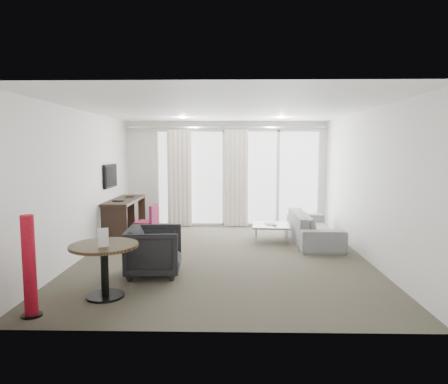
{
  "coord_description": "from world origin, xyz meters",
  "views": [
    {
      "loc": [
        0.16,
        -7.02,
        1.92
      ],
      "look_at": [
        0.0,
        0.6,
        1.1
      ],
      "focal_mm": 32.0,
      "sensor_mm": 36.0,
      "label": 1
    }
  ],
  "objects_px": {
    "sofa": "(314,227)",
    "rattan_chair_a": "(263,202)",
    "tub_armchair": "(154,251)",
    "desk_chair": "(146,224)",
    "rattan_chair_b": "(306,202)",
    "round_table": "(105,271)",
    "red_lamp": "(29,266)",
    "coffee_table": "(271,233)",
    "desk": "(125,218)"
  },
  "relations": [
    {
      "from": "coffee_table",
      "to": "rattan_chair_a",
      "type": "relative_size",
      "value": 0.95
    },
    {
      "from": "desk_chair",
      "to": "rattan_chair_b",
      "type": "bearing_deg",
      "value": 51.21
    },
    {
      "from": "coffee_table",
      "to": "sofa",
      "type": "distance_m",
      "value": 0.88
    },
    {
      "from": "desk_chair",
      "to": "coffee_table",
      "type": "relative_size",
      "value": 1.04
    },
    {
      "from": "coffee_table",
      "to": "round_table",
      "type": "bearing_deg",
      "value": -127.08
    },
    {
      "from": "desk",
      "to": "tub_armchair",
      "type": "xyz_separation_m",
      "value": [
        1.17,
        -2.69,
        -0.04
      ]
    },
    {
      "from": "red_lamp",
      "to": "rattan_chair_a",
      "type": "bearing_deg",
      "value": 65.47
    },
    {
      "from": "round_table",
      "to": "rattan_chair_b",
      "type": "distance_m",
      "value": 7.33
    },
    {
      "from": "sofa",
      "to": "desk_chair",
      "type": "bearing_deg",
      "value": 92.3
    },
    {
      "from": "desk",
      "to": "sofa",
      "type": "relative_size",
      "value": 0.83
    },
    {
      "from": "desk",
      "to": "coffee_table",
      "type": "bearing_deg",
      "value": -6.59
    },
    {
      "from": "sofa",
      "to": "rattan_chair_a",
      "type": "xyz_separation_m",
      "value": [
        -0.8,
        3.23,
        0.09
      ]
    },
    {
      "from": "desk",
      "to": "coffee_table",
      "type": "height_order",
      "value": "desk"
    },
    {
      "from": "tub_armchair",
      "to": "rattan_chair_b",
      "type": "bearing_deg",
      "value": -35.22
    },
    {
      "from": "desk_chair",
      "to": "sofa",
      "type": "bearing_deg",
      "value": 13.51
    },
    {
      "from": "desk_chair",
      "to": "tub_armchair",
      "type": "xyz_separation_m",
      "value": [
        0.58,
        -2.1,
        -0.03
      ]
    },
    {
      "from": "round_table",
      "to": "rattan_chair_b",
      "type": "xyz_separation_m",
      "value": [
        3.76,
        6.3,
        0.08
      ]
    },
    {
      "from": "red_lamp",
      "to": "rattan_chair_b",
      "type": "height_order",
      "value": "red_lamp"
    },
    {
      "from": "coffee_table",
      "to": "rattan_chair_a",
      "type": "bearing_deg",
      "value": 88.72
    },
    {
      "from": "round_table",
      "to": "tub_armchair",
      "type": "height_order",
      "value": "tub_armchair"
    },
    {
      "from": "sofa",
      "to": "rattan_chair_b",
      "type": "height_order",
      "value": "rattan_chair_b"
    },
    {
      "from": "desk",
      "to": "desk_chair",
      "type": "relative_size",
      "value": 2.22
    },
    {
      "from": "desk",
      "to": "desk_chair",
      "type": "height_order",
      "value": "desk"
    },
    {
      "from": "round_table",
      "to": "desk",
      "type": "bearing_deg",
      "value": 101.06
    },
    {
      "from": "red_lamp",
      "to": "rattan_chair_b",
      "type": "xyz_separation_m",
      "value": [
        4.42,
        6.91,
        -0.16
      ]
    },
    {
      "from": "desk",
      "to": "rattan_chair_b",
      "type": "bearing_deg",
      "value": 30.74
    },
    {
      "from": "round_table",
      "to": "sofa",
      "type": "xyz_separation_m",
      "value": [
        3.34,
        3.18,
        -0.04
      ]
    },
    {
      "from": "tub_armchair",
      "to": "desk_chair",
      "type": "bearing_deg",
      "value": 11.79
    },
    {
      "from": "round_table",
      "to": "tub_armchair",
      "type": "distance_m",
      "value": 1.05
    },
    {
      "from": "rattan_chair_b",
      "to": "tub_armchair",
      "type": "bearing_deg",
      "value": -109.19
    },
    {
      "from": "desk",
      "to": "coffee_table",
      "type": "distance_m",
      "value": 3.21
    },
    {
      "from": "tub_armchair",
      "to": "rattan_chair_a",
      "type": "bearing_deg",
      "value": -24.44
    },
    {
      "from": "tub_armchair",
      "to": "coffee_table",
      "type": "relative_size",
      "value": 1.06
    },
    {
      "from": "round_table",
      "to": "coffee_table",
      "type": "xyz_separation_m",
      "value": [
        2.47,
        3.27,
        -0.18
      ]
    },
    {
      "from": "coffee_table",
      "to": "tub_armchair",
      "type": "bearing_deg",
      "value": -130.88
    },
    {
      "from": "round_table",
      "to": "red_lamp",
      "type": "xyz_separation_m",
      "value": [
        -0.66,
        -0.61,
        0.24
      ]
    },
    {
      "from": "desk",
      "to": "red_lamp",
      "type": "distance_m",
      "value": 4.26
    },
    {
      "from": "sofa",
      "to": "rattan_chair_a",
      "type": "distance_m",
      "value": 3.32
    },
    {
      "from": "desk_chair",
      "to": "sofa",
      "type": "distance_m",
      "value": 3.46
    },
    {
      "from": "desk_chair",
      "to": "round_table",
      "type": "distance_m",
      "value": 3.05
    },
    {
      "from": "rattan_chair_a",
      "to": "rattan_chair_b",
      "type": "xyz_separation_m",
      "value": [
        1.21,
        -0.11,
        0.03
      ]
    },
    {
      "from": "desk",
      "to": "rattan_chair_a",
      "type": "relative_size",
      "value": 2.18
    },
    {
      "from": "desk_chair",
      "to": "rattan_chair_b",
      "type": "xyz_separation_m",
      "value": [
        3.87,
        3.25,
        0.04
      ]
    },
    {
      "from": "red_lamp",
      "to": "rattan_chair_b",
      "type": "relative_size",
      "value": 1.37
    },
    {
      "from": "desk",
      "to": "round_table",
      "type": "bearing_deg",
      "value": -78.94
    },
    {
      "from": "desk",
      "to": "desk_chair",
      "type": "distance_m",
      "value": 0.84
    },
    {
      "from": "rattan_chair_a",
      "to": "tub_armchair",
      "type": "bearing_deg",
      "value": -110.06
    },
    {
      "from": "tub_armchair",
      "to": "sofa",
      "type": "relative_size",
      "value": 0.38
    },
    {
      "from": "desk",
      "to": "coffee_table",
      "type": "relative_size",
      "value": 2.3
    },
    {
      "from": "round_table",
      "to": "rattan_chair_a",
      "type": "xyz_separation_m",
      "value": [
        2.54,
        6.41,
        0.05
      ]
    }
  ]
}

